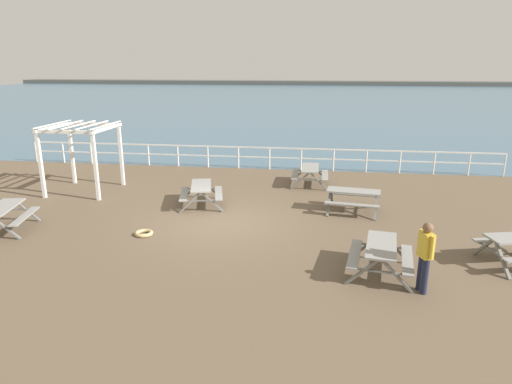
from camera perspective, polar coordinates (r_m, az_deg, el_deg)
ground_plane at (r=14.61m, az=-4.63°, el=-4.25°), size 30.00×24.00×0.20m
sea_band at (r=66.36m, az=5.41°, el=11.80°), size 142.00×90.00×0.01m
distant_shoreline at (r=109.26m, az=6.52°, el=13.46°), size 142.00×6.00×1.80m
seaward_railing at (r=21.75m, az=-0.27°, el=4.90°), size 23.07×0.07×1.08m
picnic_table_near_left at (r=15.69m, az=-29.62°, el=-2.30°), size 1.87×2.09×0.80m
picnic_table_near_right at (r=16.18m, az=-7.01°, el=0.26°), size 1.88×2.10×0.80m
picnic_table_mid_centre at (r=11.32m, az=15.69°, el=-7.35°), size 1.77×2.01×0.80m
picnic_table_far_left at (r=18.93m, az=6.94°, el=2.60°), size 1.55×1.81×0.80m
picnic_table_far_right at (r=15.74m, az=12.33°, el=-0.45°), size 1.99×1.75×0.80m
visitor at (r=10.61m, az=20.81°, el=-7.31°), size 0.32×0.50×1.66m
lattice_pergola at (r=18.91m, az=-21.47°, el=5.95°), size 2.44×2.56×2.70m
rope_coil at (r=13.89m, az=-14.13°, el=-5.14°), size 0.55×0.55×0.11m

